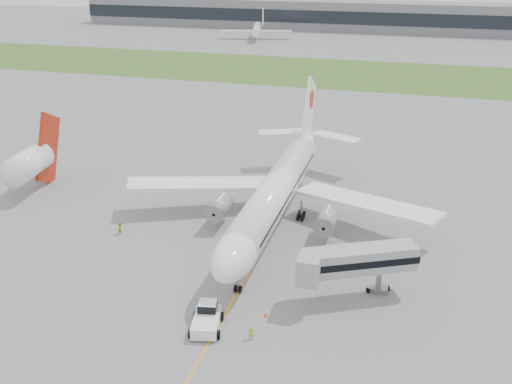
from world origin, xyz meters
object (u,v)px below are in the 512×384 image
(ground_crew_near, at_px, (251,332))
(neighbor_aircraft, at_px, (30,162))
(airliner, at_px, (278,188))
(pushback_tug, at_px, (207,318))
(jet_bridge, at_px, (352,262))

(ground_crew_near, height_order, neighbor_aircraft, neighbor_aircraft)
(airliner, relative_size, pushback_tug, 9.92)
(jet_bridge, bearing_deg, neighbor_aircraft, 135.66)
(airliner, height_order, neighbor_aircraft, airliner)
(jet_bridge, bearing_deg, airliner, 100.43)
(ground_crew_near, xyz_separation_m, neighbor_aircraft, (-47.11, 28.47, 4.43))
(neighbor_aircraft, bearing_deg, ground_crew_near, -38.39)
(neighbor_aircraft, bearing_deg, jet_bridge, -24.72)
(pushback_tug, relative_size, jet_bridge, 0.40)
(airliner, xyz_separation_m, pushback_tug, (-1.18, -27.39, -4.49))
(pushback_tug, distance_m, neighbor_aircraft, 50.36)
(jet_bridge, bearing_deg, pushback_tug, -172.08)
(pushback_tug, relative_size, ground_crew_near, 3.12)
(pushback_tug, xyz_separation_m, jet_bridge, (14.41, 10.01, 3.79))
(pushback_tug, distance_m, ground_crew_near, 5.33)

